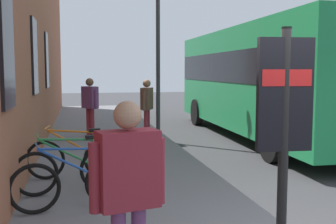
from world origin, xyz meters
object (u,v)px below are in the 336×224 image
Objects in this scene: pedestrian_crossing_street at (147,102)px; pedestrian_by_facade at (128,183)px; bicycle_far_end at (74,183)px; bicycle_beside_lamp at (75,158)px; transit_info_sign at (284,110)px; bicycle_under_window at (70,170)px; city_bus at (262,76)px; pedestrian_near_bus at (90,101)px; street_lamp at (158,39)px.

pedestrian_by_facade is (-8.65, 1.55, 0.01)m from pedestrian_crossing_street.
bicycle_far_end is 1.73m from bicycle_beside_lamp.
transit_info_sign is (-2.26, -2.05, 1.21)m from bicycle_far_end.
pedestrian_by_facade is (-0.35, 1.57, -0.54)m from transit_info_sign.
bicycle_under_window is at bearing 34.50° from transit_info_sign.
bicycle_under_window is 0.17× the size of city_bus.
transit_info_sign is at bearing -77.42° from pedestrian_by_facade.
city_bus is at bearing -96.00° from pedestrian_near_bus.
city_bus is at bearing -88.96° from street_lamp.
transit_info_sign is 0.23× the size of city_bus.
city_bus is (8.35, -3.62, 0.20)m from transit_info_sign.
bicycle_beside_lamp is at bearing 154.77° from pedestrian_crossing_street.
bicycle_beside_lamp is at bearing 175.18° from pedestrian_near_bus.
bicycle_far_end and bicycle_under_window have the same top height.
pedestrian_crossing_street is 8.79m from pedestrian_by_facade.
pedestrian_by_facade is at bearing -169.48° from bicycle_far_end.
bicycle_beside_lamp is 0.17× the size of city_bus.
pedestrian_near_bus is at bearing 84.00° from city_bus.
pedestrian_near_bus is at bearing 0.41° from pedestrian_by_facade.
transit_info_sign reaches higher than pedestrian_by_facade.
pedestrian_near_bus is (0.61, 1.62, 0.02)m from pedestrian_crossing_street.
street_lamp is at bearing -2.18° from transit_info_sign.
pedestrian_crossing_street is 1.73m from pedestrian_near_bus.
pedestrian_near_bus reaches higher than bicycle_beside_lamp.
bicycle_beside_lamp is 0.73× the size of transit_info_sign.
transit_info_sign reaches higher than bicycle_beside_lamp.
bicycle_far_end is at bearing 161.39° from pedestrian_crossing_street.
pedestrian_by_facade is at bearing -179.59° from pedestrian_near_bus.
bicycle_far_end is 0.36× the size of street_lamp.
bicycle_far_end is at bearing 176.40° from pedestrian_near_bus.
city_bus reaches higher than pedestrian_near_bus.
street_lamp is (-0.61, -1.95, 1.82)m from pedestrian_near_bus.
bicycle_under_window is 1.00× the size of pedestrian_near_bus.
pedestrian_near_bus is at bearing 72.58° from street_lamp.
street_lamp is at bearing -12.31° from pedestrian_by_facade.
transit_info_sign is at bearing -145.50° from bicycle_under_window.
pedestrian_near_bus is at bearing 10.41° from transit_info_sign.
pedestrian_by_facade is at bearing -173.67° from bicycle_beside_lamp.
city_bus reaches higher than bicycle_far_end.
city_bus is 5.33m from pedestrian_near_bus.
bicycle_under_window is 7.91m from city_bus.
pedestrian_crossing_street is (4.31, -2.03, 0.66)m from bicycle_beside_lamp.
city_bus is 6.11× the size of pedestrian_crossing_street.
bicycle_under_window is 0.73× the size of transit_info_sign.
bicycle_far_end is 1.01× the size of pedestrian_crossing_street.
pedestrian_near_bus is (9.26, 0.07, 0.01)m from pedestrian_by_facade.
city_bus is (6.10, -5.67, 1.41)m from bicycle_far_end.
street_lamp is (4.31, -2.37, 2.50)m from bicycle_beside_lamp.
pedestrian_by_facade is (-4.34, -0.48, 0.67)m from bicycle_beside_lamp.
pedestrian_by_facade is at bearing -170.86° from bicycle_under_window.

